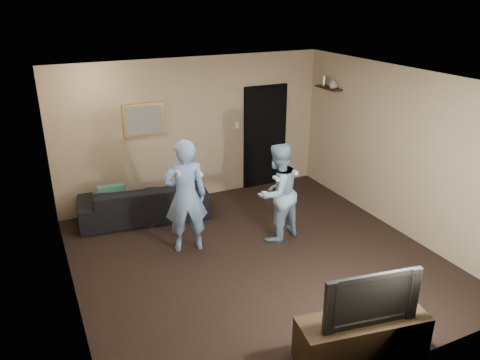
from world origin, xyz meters
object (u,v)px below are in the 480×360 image
tv_console (362,338)px  television (367,294)px  sofa (144,201)px  wii_player_left (186,196)px  wii_player_right (278,193)px

tv_console → television: size_ratio=1.34×
sofa → wii_player_left: size_ratio=1.24×
television → wii_player_right: 2.70m
sofa → television: bearing=114.1°
sofa → tv_console: (1.22, -4.23, -0.06)m
television → wii_player_left: (-0.90, 2.94, 0.07)m
tv_console → wii_player_right: (0.48, 2.66, 0.53)m
tv_console → television: 0.55m
wii_player_right → tv_console: bearing=-100.2°
television → tv_console: bearing=0.0°
tv_console → wii_player_right: wii_player_right is taller
sofa → wii_player_right: bearing=145.3°
television → wii_player_right: size_ratio=0.66×
wii_player_right → television: bearing=-100.2°
sofa → wii_player_right: 2.36m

